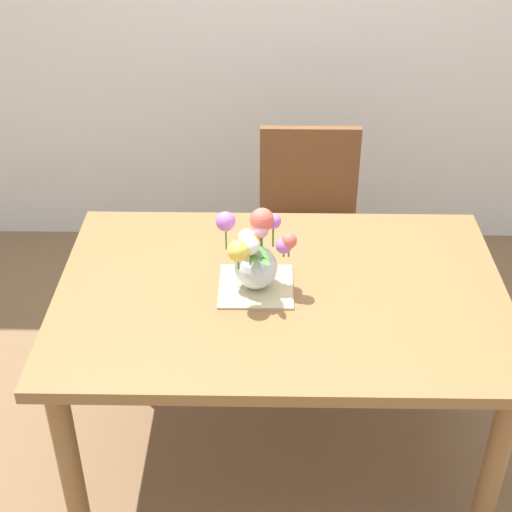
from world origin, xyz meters
The scene contains 5 objects.
ground_plane centered at (0.00, 0.00, 0.00)m, with size 12.00×12.00×0.00m, color brown.
dining_table centered at (0.00, 0.00, 0.66)m, with size 1.43×0.96×0.75m.
chair_far centered at (0.13, 0.82, 0.52)m, with size 0.42×0.42×0.90m.
placemat centered at (-0.08, 0.01, 0.76)m, with size 0.24×0.24×0.01m, color #CCB789.
flower_vase centered at (-0.08, 0.01, 0.89)m, with size 0.25×0.19×0.26m.
Camera 1 is at (-0.05, -1.93, 2.16)m, focal length 52.71 mm.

